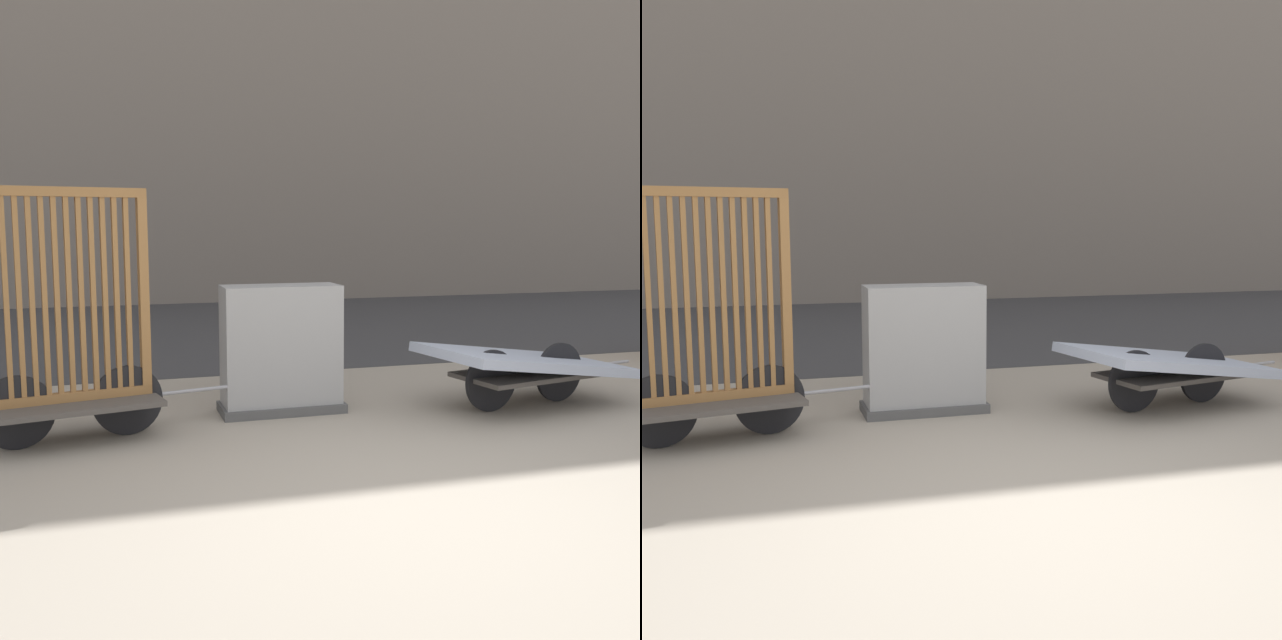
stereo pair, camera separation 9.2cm
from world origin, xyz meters
TOP-DOWN VIEW (x-y plane):
  - ground_plane at (0.00, 0.00)m, footprint 60.00×60.00m
  - road_strip at (0.00, 7.71)m, footprint 56.00×7.29m
  - building_facade at (0.00, 13.35)m, footprint 48.00×4.00m
  - bike_cart_with_bedframe at (-1.91, 1.99)m, footprint 1.96×0.90m
  - bike_cart_with_mattress at (1.91, 1.99)m, footprint 2.30×1.34m
  - utility_cabinet at (-0.22, 2.42)m, footprint 1.06×0.46m

SIDE VIEW (x-z plane):
  - ground_plane at x=0.00m, z-range 0.00..0.00m
  - road_strip at x=0.00m, z-range 0.00..0.01m
  - bike_cart_with_mattress at x=1.91m, z-range 0.09..0.67m
  - utility_cabinet at x=-0.22m, z-range -0.04..1.06m
  - bike_cart_with_bedframe at x=-1.91m, z-range -0.24..1.64m
  - building_facade at x=0.00m, z-range 0.00..12.28m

